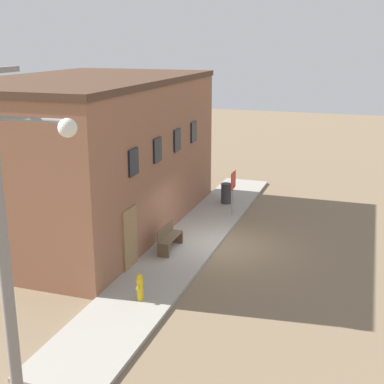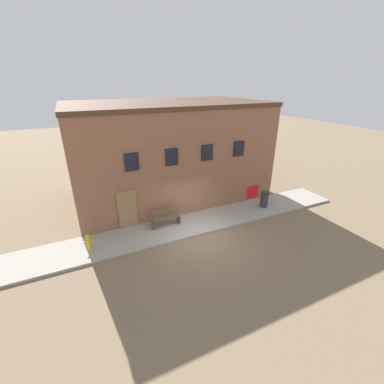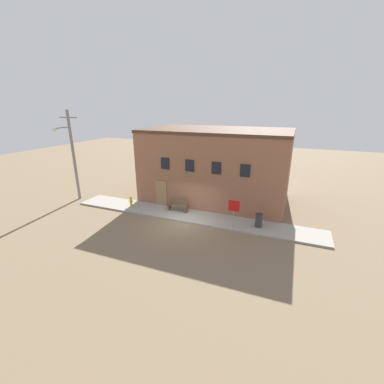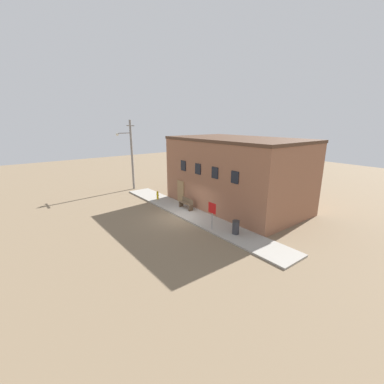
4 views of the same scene
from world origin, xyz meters
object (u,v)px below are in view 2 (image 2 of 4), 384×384
at_px(stop_sign, 252,195).
at_px(bench, 166,218).
at_px(fire_hydrant, 88,242).
at_px(trash_bin, 264,199).

bearing_deg(stop_sign, bench, 165.55).
xyz_separation_m(fire_hydrant, bench, (3.97, 0.61, 0.04)).
height_order(fire_hydrant, trash_bin, trash_bin).
distance_m(stop_sign, trash_bin, 1.98).
distance_m(bench, trash_bin, 6.32).
height_order(stop_sign, bench, stop_sign).
height_order(fire_hydrant, stop_sign, stop_sign).
relative_size(stop_sign, trash_bin, 2.04).
bearing_deg(bench, stop_sign, -14.45).
xyz_separation_m(bench, trash_bin, (6.31, -0.48, 0.02)).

